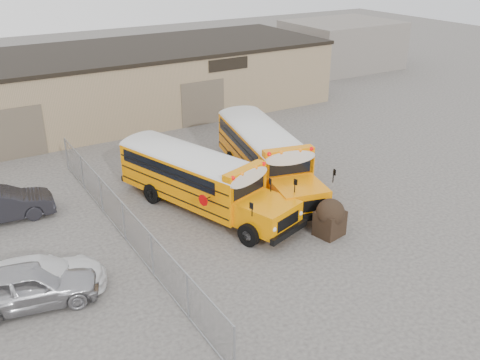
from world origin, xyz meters
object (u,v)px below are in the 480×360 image
tarp_bundle (330,217)px  car_dark (0,205)px  school_bus_left (119,146)px  school_bus_right (230,117)px  car_white (37,278)px  car_silver (29,286)px

tarp_bundle → car_dark: size_ratio=0.37×
school_bus_left → tarp_bundle: (5.36, -10.78, -0.78)m
school_bus_right → car_white: bearing=-144.2°
school_bus_right → car_silver: 17.50m
school_bus_left → car_silver: size_ratio=2.15×
tarp_bundle → car_white: tarp_bundle is taller
school_bus_right → tarp_bundle: (-2.12, -11.98, -0.84)m
school_bus_right → car_silver: school_bus_right is taller
school_bus_right → car_silver: bearing=-143.6°
school_bus_right → tarp_bundle: bearing=-100.0°
school_bus_left → car_silver: 11.31m
car_silver → tarp_bundle: bearing=-86.3°
car_silver → car_dark: 7.09m
tarp_bundle → car_white: 11.76m
school_bus_left → tarp_bundle: school_bus_left is taller
school_bus_left → car_dark: 6.76m
school_bus_right → school_bus_left: bearing=-170.8°
school_bus_left → car_silver: (-6.57, -9.17, -0.85)m
tarp_bundle → car_white: bearing=169.7°
school_bus_left → car_silver: school_bus_left is taller
school_bus_left → car_white: (-6.20, -8.67, -0.95)m
school_bus_right → tarp_bundle: 12.20m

